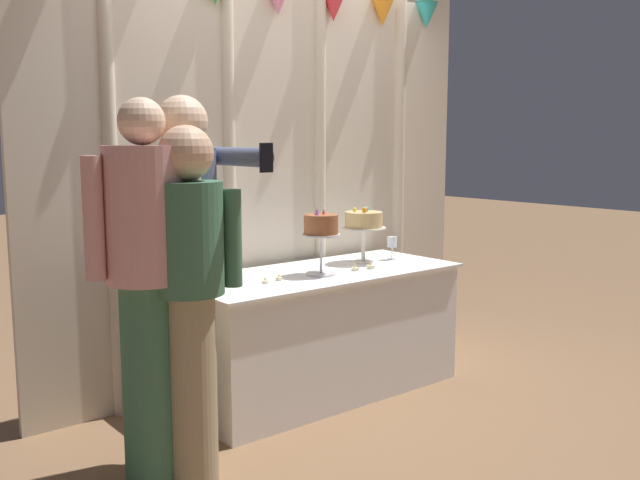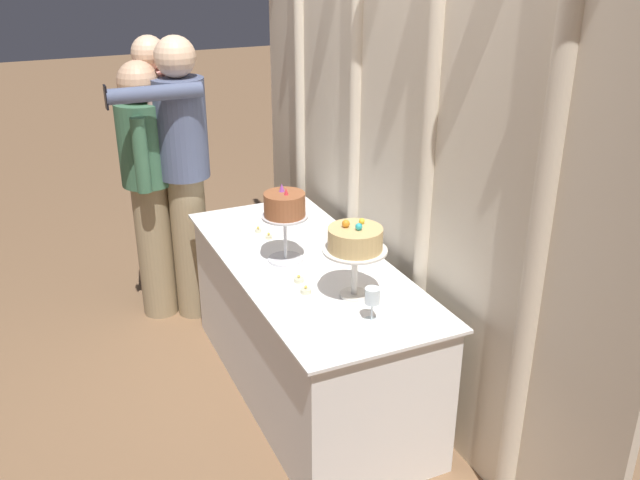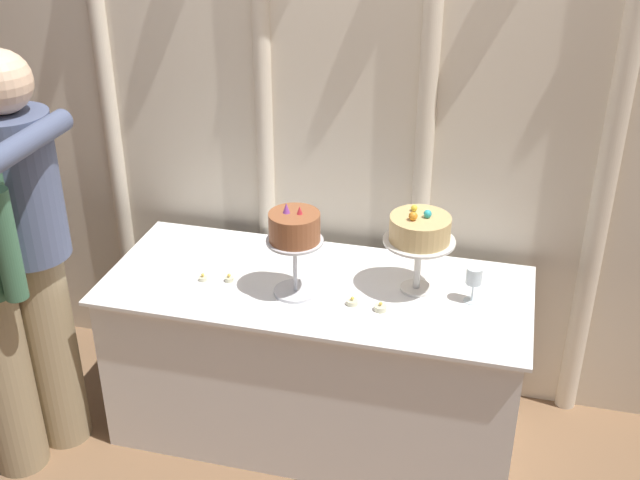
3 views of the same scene
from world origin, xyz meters
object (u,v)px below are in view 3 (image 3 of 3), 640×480
tealight_far_left (203,278)px  tealight_far_right (381,308)px  cake_table (316,358)px  cake_display_nearleft (294,233)px  tealight_near_right (352,302)px  guest_girl_blue_dress (29,241)px  wine_glass (474,277)px  cake_display_nearright (420,232)px  tealight_near_left (229,279)px

tealight_far_left → tealight_far_right: size_ratio=0.73×
cake_table → cake_display_nearleft: cake_display_nearleft is taller
cake_display_nearleft → cake_table: bearing=53.2°
cake_display_nearleft → tealight_near_right: 0.35m
tealight_far_right → guest_girl_blue_dress: guest_girl_blue_dress is taller
wine_glass → guest_girl_blue_dress: (-1.69, -0.36, 0.12)m
wine_glass → tealight_far_right: 0.38m
cake_display_nearright → tealight_far_right: cake_display_nearright is taller
cake_display_nearleft → wine_glass: cake_display_nearleft is taller
cake_table → tealight_near_left: tealight_near_left is taller
tealight_far_right → guest_girl_blue_dress: bearing=-171.4°
cake_table → wine_glass: bearing=2.4°
wine_glass → tealight_near_right: wine_glass is taller
cake_display_nearright → cake_table: bearing=-171.8°
guest_girl_blue_dress → cake_table: bearing=17.4°
cake_table → tealight_near_left: size_ratio=46.46×
tealight_far_left → tealight_near_left: size_ratio=0.96×
tealight_near_left → wine_glass: bearing=5.3°
wine_glass → tealight_near_right: bearing=-162.7°
tealight_near_right → guest_girl_blue_dress: size_ratio=0.03×
cake_display_nearleft → tealight_near_left: cake_display_nearleft is taller
tealight_near_left → tealight_near_right: bearing=-5.3°
tealight_near_right → guest_girl_blue_dress: 1.28m
tealight_near_left → tealight_far_right: tealight_far_right is taller
tealight_near_left → tealight_far_right: size_ratio=0.75×
tealight_near_left → tealight_near_right: tealight_near_right is taller
tealight_far_right → wine_glass: bearing=24.6°
cake_display_nearleft → tealight_far_left: 0.47m
cake_display_nearleft → tealight_far_left: bearing=-179.5°
cake_display_nearright → guest_girl_blue_dress: bearing=-165.1°
tealight_near_right → cake_display_nearright: bearing=37.3°
cake_display_nearright → guest_girl_blue_dress: guest_girl_blue_dress is taller
cake_display_nearright → guest_girl_blue_dress: (-1.47, -0.39, -0.03)m
cake_display_nearleft → tealight_far_right: size_ratio=7.91×
guest_girl_blue_dress → tealight_near_left: bearing=20.5°
cake_display_nearleft → tealight_near_right: cake_display_nearleft is taller
tealight_near_right → tealight_far_right: tealight_far_right is taller
tealight_far_left → tealight_near_right: 0.64m
cake_table → tealight_far_right: bearing=-23.7°
cake_table → tealight_near_right: bearing=-32.8°
cake_table → tealight_far_right: size_ratio=35.06×
cake_table → cake_display_nearright: size_ratio=4.82×
cake_table → tealight_far_left: size_ratio=48.14×
cake_display_nearleft → cake_display_nearright: size_ratio=1.09×
tealight_far_right → tealight_far_left: bearing=176.9°
wine_glass → tealight_near_right: (-0.45, -0.14, -0.10)m
cake_display_nearleft → tealight_far_left: (-0.39, -0.00, -0.26)m
wine_glass → tealight_far_right: (-0.34, -0.15, -0.10)m
cake_display_nearleft → tealight_near_left: bearing=176.4°
tealight_far_left → guest_girl_blue_dress: 0.69m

